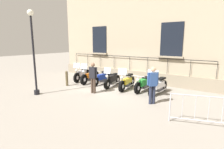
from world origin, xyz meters
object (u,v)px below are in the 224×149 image
motorcycle_green (143,84)px  pedestrian_walking (93,76)px  motorcycle_black (112,80)px  crowd_barrier (202,109)px  motorcycle_white (158,86)px  motorcycle_blue (102,78)px  motorcycle_yellow (127,82)px  bollard (67,78)px  motorcycle_orange (90,76)px  lamppost (33,50)px  pedestrian_standing (153,83)px  motorcycle_silver (82,74)px

motorcycle_green → pedestrian_walking: (1.92, -2.10, 0.53)m
motorcycle_black → crowd_barrier: bearing=65.1°
motorcycle_white → motorcycle_blue: bearing=-90.3°
motorcycle_yellow → crowd_barrier: (2.56, 4.40, 0.14)m
bollard → motorcycle_green: bearing=109.9°
motorcycle_yellow → bollard: bearing=-67.0°
motorcycle_orange → lamppost: lamppost is taller
motorcycle_black → pedestrian_standing: 3.64m
motorcycle_silver → pedestrian_walking: bearing=54.8°
lamppost → motorcycle_orange: bearing=172.1°
motorcycle_silver → lamppost: lamppost is taller
pedestrian_standing → motorcycle_black: bearing=-114.9°
motorcycle_black → pedestrian_walking: size_ratio=1.18×
motorcycle_blue → bollard: motorcycle_blue is taller
motorcycle_green → lamppost: size_ratio=0.45×
motorcycle_blue → motorcycle_silver: bearing=-90.5°
motorcycle_orange → pedestrian_standing: bearing=73.5°
motorcycle_green → pedestrian_walking: size_ratio=1.16×
motorcycle_black → pedestrian_walking: (1.75, -0.05, 0.53)m
motorcycle_blue → motorcycle_white: (0.02, 3.83, 0.02)m
motorcycle_orange → pedestrian_walking: (1.75, 1.81, 0.51)m
motorcycle_black → bollard: motorcycle_black is taller
lamppost → pedestrian_standing: (-2.17, 5.64, -1.41)m
motorcycle_yellow → pedestrian_standing: size_ratio=1.22×
motorcycle_blue → motorcycle_white: 3.83m
motorcycle_black → lamppost: 4.80m
motorcycle_white → lamppost: lamppost is taller
motorcycle_green → pedestrian_standing: size_ratio=1.16×
bollard → pedestrian_standing: 5.80m
pedestrian_walking → crowd_barrier: bearing=82.0°
motorcycle_blue → crowd_barrier: (2.68, 6.34, 0.14)m
motorcycle_white → bollard: 5.68m
pedestrian_standing → pedestrian_walking: (0.23, -3.32, -0.01)m
lamppost → motorcycle_blue: bearing=158.9°
bollard → pedestrian_walking: bearing=83.7°
pedestrian_standing → motorcycle_orange: bearing=-106.5°
motorcycle_silver → pedestrian_standing: (1.69, 6.05, 0.51)m
motorcycle_silver → motorcycle_yellow: 3.83m
motorcycle_black → pedestrian_walking: pedestrian_walking is taller
motorcycle_silver → bollard: motorcycle_silver is taller
motorcycle_silver → pedestrian_standing: bearing=74.3°
motorcycle_blue → pedestrian_walking: 2.15m
lamppost → pedestrian_standing: 6.21m
motorcycle_blue → lamppost: bearing=-21.1°
motorcycle_green → pedestrian_walking: 2.89m
motorcycle_blue → motorcycle_yellow: motorcycle_yellow is taller
motorcycle_silver → motorcycle_orange: motorcycle_orange is taller
motorcycle_black → pedestrian_standing: pedestrian_standing is taller
pedestrian_standing → pedestrian_walking: pedestrian_standing is taller
motorcycle_blue → bollard: size_ratio=2.22×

